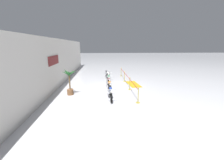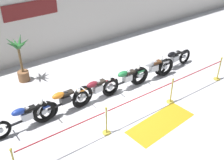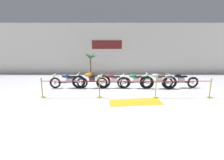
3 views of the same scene
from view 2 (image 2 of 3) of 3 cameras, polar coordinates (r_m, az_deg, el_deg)
name	(u,v)px [view 2 (image 2 of 3)]	position (r m, az deg, el deg)	size (l,w,h in m)	color
ground_plane	(120,102)	(10.64, 1.61, -4.45)	(120.00, 120.00, 0.00)	silver
back_wall	(54,12)	(13.67, -11.63, 13.38)	(28.00, 0.29, 4.20)	silver
motorcycle_blue_0	(25,117)	(9.62, -17.25, -7.26)	(2.34, 0.62, 0.92)	black
motorcycle_orange_1	(64,102)	(9.96, -9.77, -4.40)	(2.37, 0.62, 0.99)	black
motorcycle_maroon_2	(96,90)	(10.49, -3.23, -1.98)	(2.12, 0.62, 0.92)	black
motorcycle_green_3	(126,79)	(11.08, 2.86, 0.12)	(2.25, 0.62, 0.94)	black
motorcycle_silver_4	(152,70)	(11.84, 8.21, 2.08)	(2.24, 0.62, 0.98)	black
motorcycle_black_5	(173,60)	(12.84, 12.34, 4.07)	(2.32, 0.62, 0.93)	black
potted_palm_left_of_row	(20,59)	(11.98, -18.14, 4.15)	(1.02, 1.08, 1.99)	brown
stanchion_far_left	(107,115)	(8.86, -0.97, -7.19)	(8.77, 0.28, 1.05)	gold
stanchion_mid_left	(106,125)	(9.08, -1.14, -9.04)	(0.28, 0.28, 1.05)	gold
stanchion_mid_right	(171,94)	(10.64, 11.92, -2.85)	(0.28, 0.28, 1.05)	gold
stanchion_far_right	(218,72)	(12.61, 20.82, 1.52)	(0.28, 0.28, 1.05)	gold
floor_banner	(161,123)	(9.81, 9.87, -8.63)	(2.52, 0.98, 0.01)	#B78E19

